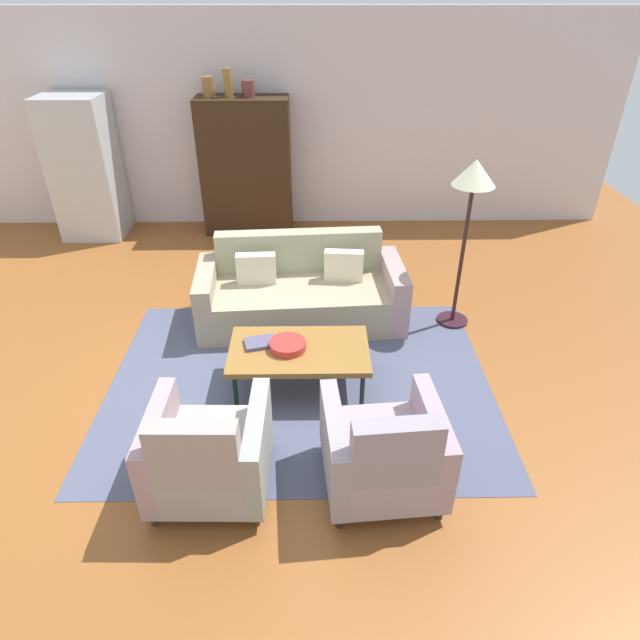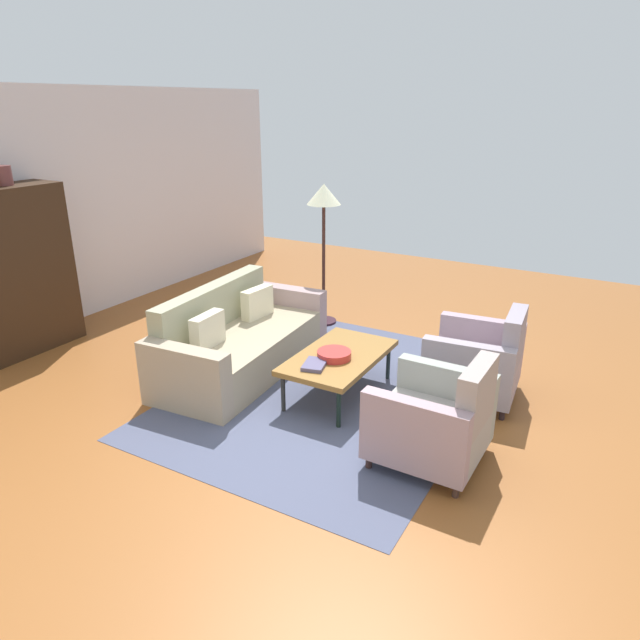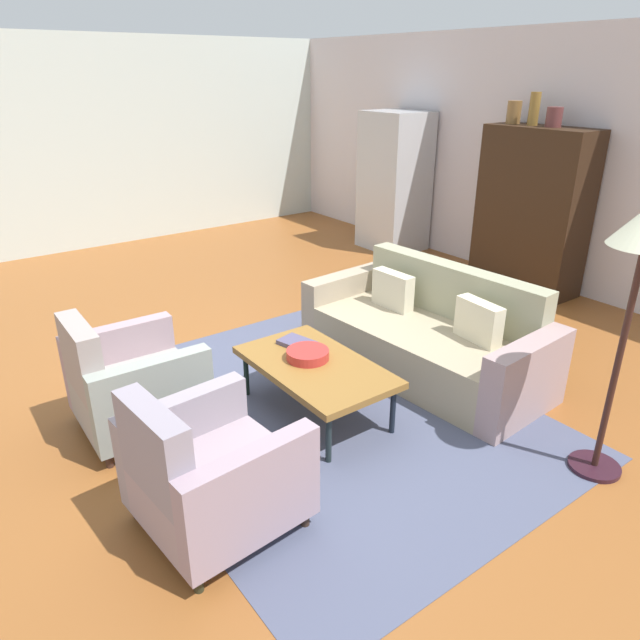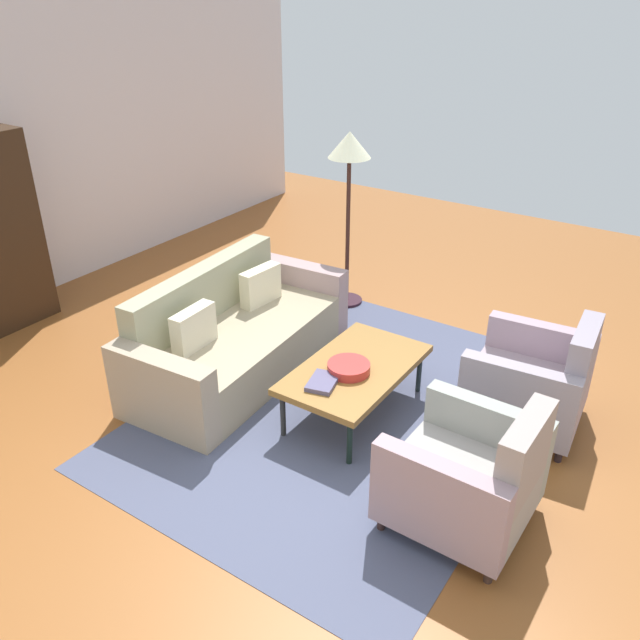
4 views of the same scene
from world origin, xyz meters
The scene contains 15 objects.
ground_plane centered at (0.00, 0.00, 0.00)m, with size 11.79×11.79×0.00m, color brown.
wall_back centered at (0.00, 4.00, 1.40)m, with size 9.82×0.12×2.80m, color silver.
area_rug centered at (0.58, 0.14, 0.00)m, with size 3.40×2.60×0.01m, color #4B5069.
couch centered at (0.58, 1.28, 0.29)m, with size 2.16×1.04×0.86m.
coffee_table centered at (0.58, 0.09, 0.38)m, with size 1.20×0.70×0.41m.
armchair_left centered at (-0.02, -1.07, 0.34)m, with size 0.82×0.82×0.88m.
armchair_right centered at (1.19, -1.07, 0.34)m, with size 0.86×0.86×0.88m.
fruit_bowl centered at (0.49, 0.09, 0.45)m, with size 0.31×0.31×0.07m, color #B32D29.
book_stack centered at (0.25, 0.16, 0.43)m, with size 0.30×0.24×0.03m.
cabinet centered at (-0.19, 3.65, 0.90)m, with size 1.20×0.51×1.80m.
vase_tall centered at (-0.59, 3.65, 1.92)m, with size 0.15×0.15×0.24m, color brown.
vase_round centered at (-0.34, 3.65, 1.97)m, with size 0.11×0.11×0.34m, color olive.
vase_small centered at (-0.09, 3.65, 1.90)m, with size 0.16×0.16×0.20m, color brown.
refrigerator centered at (-2.32, 3.55, 0.93)m, with size 0.80×0.73×1.85m.
floor_lamp centered at (2.18, 1.15, 1.44)m, with size 0.40×0.40×1.72m.
Camera 1 is at (0.71, -3.70, 3.12)m, focal length 30.54 mm.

